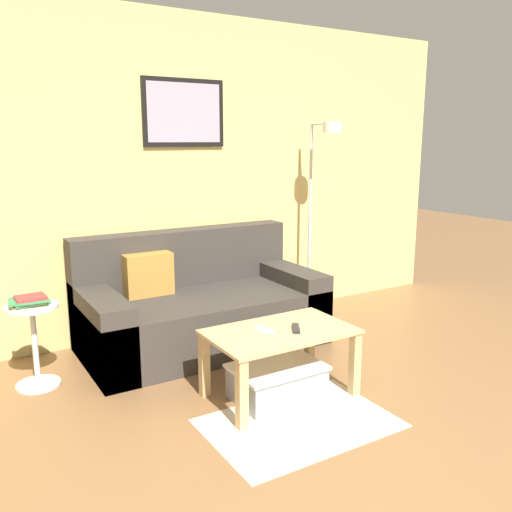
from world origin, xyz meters
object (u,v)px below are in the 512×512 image
cell_phone (264,330)px  side_table (34,338)px  couch (200,308)px  storage_bin (277,381)px  coffee_table (280,343)px  remote_control (296,328)px  floor_lamp (320,197)px  book_stack (29,301)px

cell_phone → side_table: bearing=135.9°
couch → storage_bin: 1.08m
side_table → coffee_table: bearing=-36.1°
side_table → remote_control: bearing=-35.6°
couch → floor_lamp: (1.22, 0.10, 0.79)m
remote_control → side_table: bearing=175.8°
storage_bin → cell_phone: 0.34m
cell_phone → remote_control: bearing=-36.6°
coffee_table → floor_lamp: (1.17, 1.15, 0.74)m
storage_bin → remote_control: size_ratio=3.68×
couch → cell_phone: bearing=-92.1°
book_stack → cell_phone: (1.19, -0.89, -0.14)m
side_table → book_stack: bearing=118.7°
couch → remote_control: (0.14, -1.09, 0.15)m
storage_bin → floor_lamp: floor_lamp is taller
couch → storage_bin: size_ratio=3.26×
couch → coffee_table: couch is taller
storage_bin → side_table: side_table is taller
storage_bin → book_stack: size_ratio=2.16×
book_stack → cell_phone: bearing=-36.7°
coffee_table → book_stack: 1.60m
couch → side_table: (-1.22, -0.12, 0.03)m
couch → remote_control: couch is taller
floor_lamp → remote_control: (-1.09, -1.19, -0.64)m
coffee_table → couch: bearing=92.8°
storage_bin → floor_lamp: (1.21, 1.17, 0.97)m
cell_phone → coffee_table: bearing=-37.5°
couch → storage_bin: bearing=-89.1°
coffee_table → side_table: side_table is taller
storage_bin → floor_lamp: 1.94m
side_table → cell_phone: side_table is taller
coffee_table → remote_control: size_ratio=5.91×
floor_lamp → book_stack: bearing=-175.1°
storage_bin → side_table: bearing=142.5°
side_table → remote_control: (1.36, -0.97, 0.11)m
couch → cell_phone: couch is taller
floor_lamp → remote_control: floor_lamp is taller
couch → side_table: bearing=-174.5°
couch → side_table: couch is taller
side_table → storage_bin: bearing=-37.5°
book_stack → cell_phone: book_stack is taller
storage_bin → side_table: 1.57m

